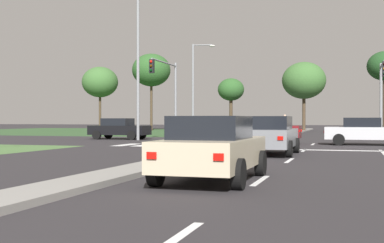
{
  "coord_description": "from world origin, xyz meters",
  "views": [
    {
      "loc": [
        5.45,
        -1.04,
        1.42
      ],
      "look_at": [
        -3.25,
        26.98,
        1.3
      ],
      "focal_mm": 47.28,
      "sensor_mm": 36.0,
      "label": 1
    }
  ],
  "objects_px": {
    "traffic_signal_far_left": "(167,84)",
    "street_lamp_second": "(141,56)",
    "car_grey_sixth": "(270,135)",
    "treeline_fourth": "(304,81)",
    "car_maroon_third": "(264,130)",
    "car_teal_fifth": "(277,125)",
    "traffic_signal_far_right": "(382,86)",
    "treeline_third": "(231,90)",
    "street_lamp_third": "(195,84)",
    "car_silver_near": "(364,131)",
    "treeline_near": "(100,82)",
    "pedestrian_at_median": "(285,122)",
    "car_beige_fourth": "(212,148)",
    "treeline_second": "(151,70)",
    "car_black_second": "(119,128)"
  },
  "relations": [
    {
      "from": "car_silver_near",
      "to": "car_maroon_third",
      "type": "distance_m",
      "value": 5.63
    },
    {
      "from": "car_black_second",
      "to": "car_maroon_third",
      "type": "distance_m",
      "value": 11.41
    },
    {
      "from": "traffic_signal_far_right",
      "to": "treeline_fourth",
      "type": "height_order",
      "value": "treeline_fourth"
    },
    {
      "from": "street_lamp_third",
      "to": "pedestrian_at_median",
      "type": "distance_m",
      "value": 9.26
    },
    {
      "from": "treeline_third",
      "to": "treeline_fourth",
      "type": "xyz_separation_m",
      "value": [
        8.9,
        -0.37,
        0.95
      ]
    },
    {
      "from": "car_beige_fourth",
      "to": "car_teal_fifth",
      "type": "xyz_separation_m",
      "value": [
        -4.79,
        46.2,
        0.04
      ]
    },
    {
      "from": "car_maroon_third",
      "to": "treeline_third",
      "type": "height_order",
      "value": "treeline_third"
    },
    {
      "from": "street_lamp_second",
      "to": "treeline_fourth",
      "type": "bearing_deg",
      "value": 73.4
    },
    {
      "from": "car_teal_fifth",
      "to": "treeline_fourth",
      "type": "bearing_deg",
      "value": -128.56
    },
    {
      "from": "traffic_signal_far_left",
      "to": "treeline_fourth",
      "type": "height_order",
      "value": "treeline_fourth"
    },
    {
      "from": "traffic_signal_far_right",
      "to": "treeline_second",
      "type": "distance_m",
      "value": 36.44
    },
    {
      "from": "car_maroon_third",
      "to": "treeline_fourth",
      "type": "bearing_deg",
      "value": 0.48
    },
    {
      "from": "traffic_signal_far_right",
      "to": "car_silver_near",
      "type": "bearing_deg",
      "value": -101.65
    },
    {
      "from": "car_beige_fourth",
      "to": "car_teal_fifth",
      "type": "distance_m",
      "value": 46.44
    },
    {
      "from": "car_maroon_third",
      "to": "car_teal_fifth",
      "type": "relative_size",
      "value": 0.93
    },
    {
      "from": "car_beige_fourth",
      "to": "traffic_signal_far_right",
      "type": "height_order",
      "value": "traffic_signal_far_right"
    },
    {
      "from": "car_silver_near",
      "to": "car_black_second",
      "type": "height_order",
      "value": "car_silver_near"
    },
    {
      "from": "street_lamp_third",
      "to": "treeline_third",
      "type": "xyz_separation_m",
      "value": [
        -0.34,
        16.44,
        0.34
      ]
    },
    {
      "from": "street_lamp_third",
      "to": "traffic_signal_far_left",
      "type": "bearing_deg",
      "value": -86.35
    },
    {
      "from": "car_maroon_third",
      "to": "traffic_signal_far_left",
      "type": "xyz_separation_m",
      "value": [
        -8.24,
        5.7,
        3.29
      ]
    },
    {
      "from": "car_maroon_third",
      "to": "treeline_third",
      "type": "relative_size",
      "value": 0.66
    },
    {
      "from": "treeline_third",
      "to": "car_silver_near",
      "type": "bearing_deg",
      "value": -64.97
    },
    {
      "from": "car_teal_fifth",
      "to": "treeline_fourth",
      "type": "height_order",
      "value": "treeline_fourth"
    },
    {
      "from": "car_grey_sixth",
      "to": "street_lamp_third",
      "type": "distance_m",
      "value": 26.92
    },
    {
      "from": "treeline_third",
      "to": "treeline_fourth",
      "type": "bearing_deg",
      "value": -2.35
    },
    {
      "from": "car_beige_fourth",
      "to": "car_grey_sixth",
      "type": "xyz_separation_m",
      "value": [
        -0.04,
        9.11,
        0.03
      ]
    },
    {
      "from": "traffic_signal_far_left",
      "to": "street_lamp_second",
      "type": "xyz_separation_m",
      "value": [
        -0.6,
        -3.63,
        1.72
      ]
    },
    {
      "from": "treeline_third",
      "to": "car_grey_sixth",
      "type": "bearing_deg",
      "value": -75.05
    },
    {
      "from": "car_beige_fourth",
      "to": "car_teal_fifth",
      "type": "bearing_deg",
      "value": 95.92
    },
    {
      "from": "car_beige_fourth",
      "to": "street_lamp_second",
      "type": "distance_m",
      "value": 23.92
    },
    {
      "from": "car_teal_fifth",
      "to": "car_grey_sixth",
      "type": "xyz_separation_m",
      "value": [
        4.75,
        -37.09,
        -0.01
      ]
    },
    {
      "from": "traffic_signal_far_left",
      "to": "street_lamp_second",
      "type": "distance_m",
      "value": 4.06
    },
    {
      "from": "pedestrian_at_median",
      "to": "car_beige_fourth",
      "type": "bearing_deg",
      "value": 12.32
    },
    {
      "from": "car_teal_fifth",
      "to": "treeline_third",
      "type": "relative_size",
      "value": 0.71
    },
    {
      "from": "car_maroon_third",
      "to": "car_teal_fifth",
      "type": "bearing_deg",
      "value": 6.22
    },
    {
      "from": "car_silver_near",
      "to": "car_maroon_third",
      "type": "relative_size",
      "value": 1.0
    },
    {
      "from": "treeline_near",
      "to": "treeline_second",
      "type": "bearing_deg",
      "value": 6.01
    },
    {
      "from": "car_teal_fifth",
      "to": "pedestrian_at_median",
      "type": "distance_m",
      "value": 14.31
    },
    {
      "from": "street_lamp_second",
      "to": "street_lamp_third",
      "type": "distance_m",
      "value": 12.77
    },
    {
      "from": "car_black_second",
      "to": "treeline_near",
      "type": "bearing_deg",
      "value": -149.9
    },
    {
      "from": "car_grey_sixth",
      "to": "treeline_fourth",
      "type": "relative_size",
      "value": 0.52
    },
    {
      "from": "street_lamp_third",
      "to": "car_teal_fifth",
      "type": "bearing_deg",
      "value": 65.25
    },
    {
      "from": "car_silver_near",
      "to": "treeline_second",
      "type": "relative_size",
      "value": 0.43
    },
    {
      "from": "car_maroon_third",
      "to": "pedestrian_at_median",
      "type": "height_order",
      "value": "pedestrian_at_median"
    },
    {
      "from": "treeline_near",
      "to": "car_beige_fourth",
      "type": "bearing_deg",
      "value": -59.81
    },
    {
      "from": "car_teal_fifth",
      "to": "street_lamp_second",
      "type": "height_order",
      "value": "street_lamp_second"
    },
    {
      "from": "car_maroon_third",
      "to": "car_beige_fourth",
      "type": "bearing_deg",
      "value": -174.51
    },
    {
      "from": "traffic_signal_far_left",
      "to": "treeline_near",
      "type": "xyz_separation_m",
      "value": [
        -18.31,
        24.28,
        2.25
      ]
    },
    {
      "from": "treeline_fourth",
      "to": "traffic_signal_far_right",
      "type": "bearing_deg",
      "value": -73.77
    },
    {
      "from": "car_black_second",
      "to": "car_maroon_third",
      "type": "bearing_deg",
      "value": 74.18
    }
  ]
}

